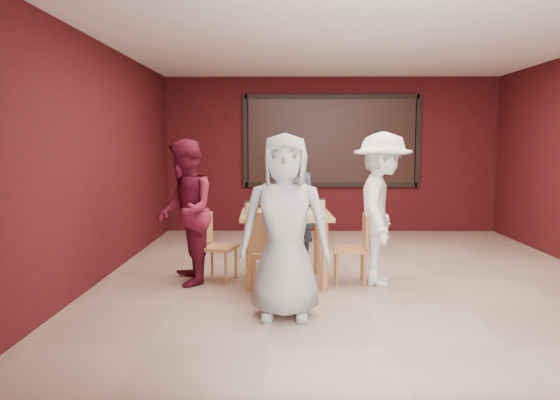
{
  "coord_description": "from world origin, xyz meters",
  "views": [
    {
      "loc": [
        -0.81,
        -6.45,
        1.62
      ],
      "look_at": [
        -0.89,
        -0.19,
        0.96
      ],
      "focal_mm": 35.0,
      "sensor_mm": 36.0,
      "label": 1
    }
  ],
  "objects_px": {
    "diner_front": "(285,227)",
    "diner_back": "(295,206)",
    "chair_front": "(274,250)",
    "diner_right": "(382,209)",
    "dining_table": "(286,222)",
    "chair_left": "(213,243)",
    "chair_right": "(356,245)",
    "diner_left": "(185,212)",
    "chair_back": "(287,233)"
  },
  "relations": [
    {
      "from": "chair_left",
      "to": "chair_right",
      "type": "height_order",
      "value": "chair_right"
    },
    {
      "from": "chair_left",
      "to": "diner_back",
      "type": "bearing_deg",
      "value": 46.55
    },
    {
      "from": "chair_front",
      "to": "chair_back",
      "type": "xyz_separation_m",
      "value": [
        0.13,
        1.41,
        -0.07
      ]
    },
    {
      "from": "chair_front",
      "to": "chair_right",
      "type": "height_order",
      "value": "chair_front"
    },
    {
      "from": "chair_left",
      "to": "diner_front",
      "type": "relative_size",
      "value": 0.46
    },
    {
      "from": "dining_table",
      "to": "chair_right",
      "type": "distance_m",
      "value": 0.85
    },
    {
      "from": "chair_back",
      "to": "dining_table",
      "type": "bearing_deg",
      "value": -91.19
    },
    {
      "from": "dining_table",
      "to": "diner_left",
      "type": "relative_size",
      "value": 0.64
    },
    {
      "from": "diner_front",
      "to": "diner_back",
      "type": "height_order",
      "value": "diner_front"
    },
    {
      "from": "chair_left",
      "to": "diner_right",
      "type": "distance_m",
      "value": 2.0
    },
    {
      "from": "dining_table",
      "to": "chair_front",
      "type": "height_order",
      "value": "dining_table"
    },
    {
      "from": "dining_table",
      "to": "diner_left",
      "type": "xyz_separation_m",
      "value": [
        -1.15,
        -0.1,
        0.12
      ]
    },
    {
      "from": "dining_table",
      "to": "diner_right",
      "type": "bearing_deg",
      "value": -4.16
    },
    {
      "from": "diner_left",
      "to": "diner_right",
      "type": "distance_m",
      "value": 2.25
    },
    {
      "from": "chair_right",
      "to": "diner_left",
      "type": "xyz_separation_m",
      "value": [
        -1.96,
        -0.04,
        0.38
      ]
    },
    {
      "from": "chair_back",
      "to": "diner_left",
      "type": "distance_m",
      "value": 1.46
    },
    {
      "from": "diner_back",
      "to": "diner_left",
      "type": "bearing_deg",
      "value": 37.75
    },
    {
      "from": "chair_front",
      "to": "diner_left",
      "type": "distance_m",
      "value": 1.24
    },
    {
      "from": "chair_left",
      "to": "chair_back",
      "type": "bearing_deg",
      "value": 36.62
    },
    {
      "from": "chair_left",
      "to": "chair_right",
      "type": "relative_size",
      "value": 0.99
    },
    {
      "from": "diner_front",
      "to": "diner_right",
      "type": "height_order",
      "value": "diner_right"
    },
    {
      "from": "chair_front",
      "to": "chair_right",
      "type": "relative_size",
      "value": 1.15
    },
    {
      "from": "diner_right",
      "to": "chair_back",
      "type": "bearing_deg",
      "value": 65.35
    },
    {
      "from": "chair_front",
      "to": "diner_right",
      "type": "distance_m",
      "value": 1.41
    },
    {
      "from": "dining_table",
      "to": "diner_back",
      "type": "relative_size",
      "value": 0.7
    },
    {
      "from": "chair_left",
      "to": "diner_left",
      "type": "bearing_deg",
      "value": -152.18
    },
    {
      "from": "chair_front",
      "to": "diner_right",
      "type": "relative_size",
      "value": 0.53
    },
    {
      "from": "dining_table",
      "to": "diner_right",
      "type": "height_order",
      "value": "diner_right"
    },
    {
      "from": "dining_table",
      "to": "diner_front",
      "type": "height_order",
      "value": "diner_front"
    },
    {
      "from": "diner_front",
      "to": "chair_back",
      "type": "bearing_deg",
      "value": 90.92
    },
    {
      "from": "chair_back",
      "to": "diner_back",
      "type": "relative_size",
      "value": 0.52
    },
    {
      "from": "chair_back",
      "to": "diner_left",
      "type": "height_order",
      "value": "diner_left"
    },
    {
      "from": "chair_front",
      "to": "chair_back",
      "type": "bearing_deg",
      "value": 84.72
    },
    {
      "from": "chair_back",
      "to": "diner_right",
      "type": "xyz_separation_m",
      "value": [
        1.08,
        -0.78,
        0.42
      ]
    },
    {
      "from": "chair_right",
      "to": "diner_back",
      "type": "xyz_separation_m",
      "value": [
        -0.68,
        1.16,
        0.32
      ]
    },
    {
      "from": "diner_back",
      "to": "diner_right",
      "type": "relative_size",
      "value": 0.88
    },
    {
      "from": "dining_table",
      "to": "chair_front",
      "type": "xyz_separation_m",
      "value": [
        -0.12,
        -0.71,
        -0.19
      ]
    },
    {
      "from": "chair_back",
      "to": "diner_left",
      "type": "xyz_separation_m",
      "value": [
        -1.16,
        -0.8,
        0.38
      ]
    },
    {
      "from": "dining_table",
      "to": "chair_front",
      "type": "distance_m",
      "value": 0.75
    },
    {
      "from": "chair_right",
      "to": "diner_right",
      "type": "relative_size",
      "value": 0.46
    },
    {
      "from": "chair_front",
      "to": "chair_left",
      "type": "height_order",
      "value": "chair_front"
    },
    {
      "from": "chair_right",
      "to": "diner_front",
      "type": "bearing_deg",
      "value": -123.08
    },
    {
      "from": "chair_front",
      "to": "chair_left",
      "type": "distance_m",
      "value": 1.07
    },
    {
      "from": "chair_front",
      "to": "diner_back",
      "type": "xyz_separation_m",
      "value": [
        0.25,
        1.81,
        0.25
      ]
    },
    {
      "from": "dining_table",
      "to": "chair_front",
      "type": "bearing_deg",
      "value": -99.27
    },
    {
      "from": "dining_table",
      "to": "chair_back",
      "type": "height_order",
      "value": "dining_table"
    },
    {
      "from": "diner_front",
      "to": "diner_back",
      "type": "xyz_separation_m",
      "value": [
        0.14,
        2.42,
        -0.09
      ]
    },
    {
      "from": "chair_front",
      "to": "diner_front",
      "type": "relative_size",
      "value": 0.54
    },
    {
      "from": "dining_table",
      "to": "chair_left",
      "type": "distance_m",
      "value": 0.89
    },
    {
      "from": "chair_front",
      "to": "diner_back",
      "type": "height_order",
      "value": "diner_back"
    }
  ]
}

